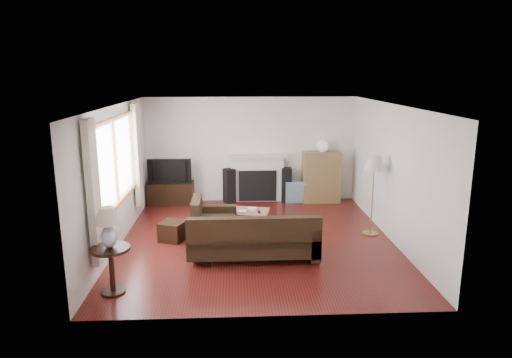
{
  "coord_description": "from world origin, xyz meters",
  "views": [
    {
      "loc": [
        -0.41,
        -8.04,
        3.06
      ],
      "look_at": [
        0.0,
        0.3,
        1.1
      ],
      "focal_mm": 32.0,
      "sensor_mm": 36.0,
      "label": 1
    }
  ],
  "objects_px": {
    "tv_stand": "(171,193)",
    "sectional_sofa": "(253,236)",
    "floor_lamp": "(373,195)",
    "side_table": "(112,270)",
    "coffee_table": "(242,220)",
    "bookshelf": "(321,177)"
  },
  "relations": [
    {
      "from": "floor_lamp",
      "to": "side_table",
      "type": "distance_m",
      "value": 4.91
    },
    {
      "from": "tv_stand",
      "to": "bookshelf",
      "type": "bearing_deg",
      "value": 0.43
    },
    {
      "from": "coffee_table",
      "to": "side_table",
      "type": "distance_m",
      "value": 3.18
    },
    {
      "from": "bookshelf",
      "to": "coffee_table",
      "type": "height_order",
      "value": "bookshelf"
    },
    {
      "from": "floor_lamp",
      "to": "side_table",
      "type": "height_order",
      "value": "floor_lamp"
    },
    {
      "from": "sectional_sofa",
      "to": "coffee_table",
      "type": "xyz_separation_m",
      "value": [
        -0.17,
        1.38,
        -0.17
      ]
    },
    {
      "from": "bookshelf",
      "to": "sectional_sofa",
      "type": "height_order",
      "value": "bookshelf"
    },
    {
      "from": "side_table",
      "to": "floor_lamp",
      "type": "bearing_deg",
      "value": 26.67
    },
    {
      "from": "sectional_sofa",
      "to": "floor_lamp",
      "type": "bearing_deg",
      "value": 23.77
    },
    {
      "from": "tv_stand",
      "to": "bookshelf",
      "type": "xyz_separation_m",
      "value": [
        3.59,
        0.03,
        0.35
      ]
    },
    {
      "from": "bookshelf",
      "to": "coffee_table",
      "type": "relative_size",
      "value": 1.17
    },
    {
      "from": "floor_lamp",
      "to": "sectional_sofa",
      "type": "bearing_deg",
      "value": -156.23
    },
    {
      "from": "tv_stand",
      "to": "side_table",
      "type": "xyz_separation_m",
      "value": [
        -0.24,
        -4.48,
        0.08
      ]
    },
    {
      "from": "floor_lamp",
      "to": "side_table",
      "type": "bearing_deg",
      "value": -153.33
    },
    {
      "from": "sectional_sofa",
      "to": "coffee_table",
      "type": "distance_m",
      "value": 1.41
    },
    {
      "from": "coffee_table",
      "to": "floor_lamp",
      "type": "relative_size",
      "value": 0.67
    },
    {
      "from": "coffee_table",
      "to": "floor_lamp",
      "type": "bearing_deg",
      "value": 3.34
    },
    {
      "from": "tv_stand",
      "to": "floor_lamp",
      "type": "bearing_deg",
      "value": -29.0
    },
    {
      "from": "sectional_sofa",
      "to": "floor_lamp",
      "type": "distance_m",
      "value": 2.56
    },
    {
      "from": "sectional_sofa",
      "to": "side_table",
      "type": "bearing_deg",
      "value": -150.21
    },
    {
      "from": "bookshelf",
      "to": "floor_lamp",
      "type": "distance_m",
      "value": 2.38
    },
    {
      "from": "tv_stand",
      "to": "sectional_sofa",
      "type": "xyz_separation_m",
      "value": [
        1.81,
        -3.31,
        0.12
      ]
    }
  ]
}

